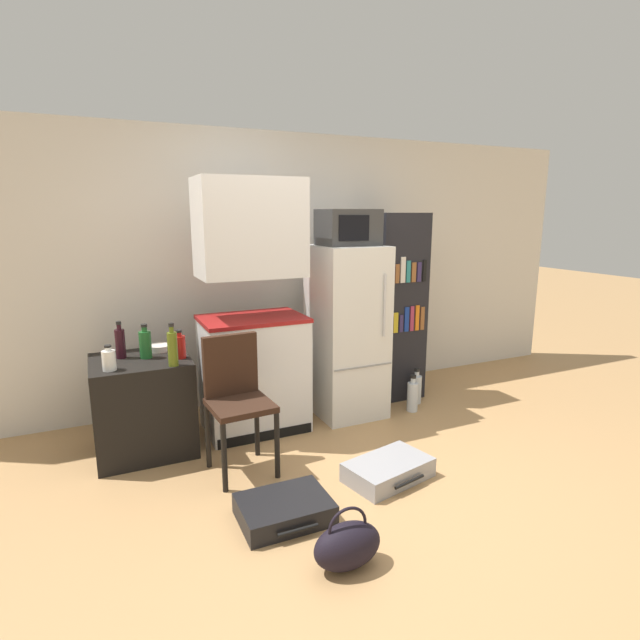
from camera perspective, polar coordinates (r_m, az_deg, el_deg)
ground_plane at (r=3.36m, az=6.95°, el=-19.27°), size 24.00×24.00×0.00m
wall_back at (r=4.78m, az=-3.26°, el=5.91°), size 6.40×0.10×2.46m
side_table at (r=3.97m, az=-19.56°, el=-9.14°), size 0.69×0.64×0.71m
kitchen_hutch at (r=3.99m, az=-7.75°, el=0.37°), size 0.82×0.57×2.01m
refrigerator at (r=4.33m, az=3.08°, el=-1.30°), size 0.56×0.62×1.48m
microwave at (r=4.21m, az=3.22°, el=10.52°), size 0.47×0.37×0.30m
bookshelf at (r=4.74m, az=8.84°, el=1.39°), size 0.49×0.31×1.75m
bottle_green_tall at (r=3.84m, az=-19.34°, el=-2.58°), size 0.09×0.09×0.25m
bottle_olive_oil at (r=3.58m, az=-16.50°, el=-3.08°), size 0.07×0.07×0.30m
bottle_ketchup_red at (r=3.77m, az=-15.76°, el=-2.91°), size 0.09×0.09×0.21m
bottle_milk_white at (r=3.64m, az=-22.98°, el=-4.21°), size 0.09×0.09×0.17m
bottle_wine_dark at (r=3.90m, az=-21.86°, el=-2.43°), size 0.07×0.07×0.27m
bowl at (r=4.03m, az=-17.82°, el=-3.04°), size 0.17×0.17×0.05m
chair at (r=3.47m, az=-9.61°, el=-7.95°), size 0.43×0.43×0.93m
suitcase_large_flat at (r=3.10m, az=-4.09°, el=-20.77°), size 0.52×0.42×0.12m
suitcase_small_flat at (r=3.51m, az=7.81°, el=-16.60°), size 0.63×0.46×0.13m
handbag at (r=2.73m, az=3.15°, el=-24.30°), size 0.36×0.20×0.33m
water_bottle_front at (r=4.78m, az=10.95°, el=-7.69°), size 0.10×0.10×0.34m
water_bottle_middle at (r=4.59m, az=10.53°, el=-8.52°), size 0.10×0.10×0.34m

